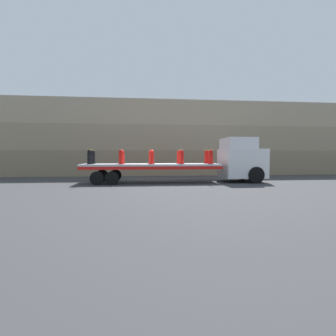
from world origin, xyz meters
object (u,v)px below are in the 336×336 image
(fire_hydrant_red_near_1, at_px, (121,157))
(flatbed_trailer, at_px, (142,167))
(fire_hydrant_black_far_0, at_px, (93,157))
(fire_hydrant_red_near_2, at_px, (152,157))
(fire_hydrant_red_far_4, at_px, (207,157))
(fire_hydrant_red_far_3, at_px, (179,157))
(fire_hydrant_red_near_4, at_px, (211,157))
(fire_hydrant_black_near_0, at_px, (90,157))
(fire_hydrant_red_far_2, at_px, (151,157))
(truck_cab, at_px, (243,160))
(fire_hydrant_red_far_1, at_px, (122,157))
(fire_hydrant_red_near_3, at_px, (182,157))

(fire_hydrant_red_near_1, bearing_deg, flatbed_trailer, 22.27)
(fire_hydrant_black_far_0, xyz_separation_m, fire_hydrant_red_near_2, (3.87, -1.08, 0.00))
(fire_hydrant_black_far_0, distance_m, fire_hydrant_red_far_4, 7.75)
(fire_hydrant_red_far_3, distance_m, fire_hydrant_red_far_4, 1.94)
(fire_hydrant_red_near_2, xyz_separation_m, fire_hydrant_red_near_4, (3.87, 0.00, 0.00))
(fire_hydrant_black_near_0, xyz_separation_m, fire_hydrant_red_far_2, (3.87, 1.08, 0.00))
(fire_hydrant_black_near_0, bearing_deg, fire_hydrant_red_near_1, 0.00)
(truck_cab, xyz_separation_m, flatbed_trailer, (-6.89, 0.00, -0.51))
(fire_hydrant_black_near_0, xyz_separation_m, fire_hydrant_red_near_2, (3.87, 0.00, 0.00))
(fire_hydrant_red_near_1, bearing_deg, truck_cab, 3.75)
(truck_cab, height_order, fire_hydrant_red_near_4, truck_cab)
(fire_hydrant_red_near_4, height_order, fire_hydrant_red_far_4, same)
(fire_hydrant_red_far_1, distance_m, fire_hydrant_red_far_2, 1.94)
(truck_cab, relative_size, fire_hydrant_red_far_1, 3.24)
(fire_hydrant_black_near_0, relative_size, fire_hydrant_red_far_3, 1.00)
(fire_hydrant_black_far_0, height_order, fire_hydrant_red_near_3, same)
(flatbed_trailer, xyz_separation_m, fire_hydrant_red_far_3, (2.56, 0.54, 0.69))
(fire_hydrant_red_near_1, distance_m, fire_hydrant_red_near_4, 5.81)
(fire_hydrant_red_far_1, bearing_deg, fire_hydrant_red_far_2, 0.00)
(flatbed_trailer, bearing_deg, fire_hydrant_red_far_4, 6.83)
(fire_hydrant_red_near_2, xyz_separation_m, fire_hydrant_red_far_2, (0.00, 1.08, 0.00))
(flatbed_trailer, relative_size, fire_hydrant_black_near_0, 9.71)
(fire_hydrant_red_far_4, bearing_deg, flatbed_trailer, -173.17)
(truck_cab, distance_m, fire_hydrant_red_near_4, 2.46)
(fire_hydrant_red_far_2, distance_m, fire_hydrant_red_near_3, 2.22)
(fire_hydrant_red_near_1, distance_m, fire_hydrant_red_near_2, 1.94)
(truck_cab, distance_m, flatbed_trailer, 6.91)
(fire_hydrant_red_far_3, bearing_deg, fire_hydrant_black_near_0, -169.50)
(flatbed_trailer, xyz_separation_m, fire_hydrant_red_near_3, (2.56, -0.54, 0.69))
(flatbed_trailer, xyz_separation_m, fire_hydrant_red_far_4, (4.50, 0.54, 0.69))
(fire_hydrant_red_near_4, bearing_deg, fire_hydrant_red_far_2, 164.46)
(fire_hydrant_red_near_3, bearing_deg, fire_hydrant_red_far_3, 90.00)
(fire_hydrant_red_far_2, distance_m, fire_hydrant_red_far_3, 1.94)
(fire_hydrant_red_far_1, distance_m, fire_hydrant_red_near_2, 2.22)
(truck_cab, height_order, fire_hydrant_red_near_3, truck_cab)
(fire_hydrant_red_near_3, bearing_deg, truck_cab, 7.08)
(fire_hydrant_black_near_0, xyz_separation_m, fire_hydrant_red_near_1, (1.94, 0.00, 0.00))
(flatbed_trailer, distance_m, fire_hydrant_red_near_3, 2.70)
(truck_cab, xyz_separation_m, fire_hydrant_red_near_1, (-8.21, -0.54, 0.18))
(fire_hydrant_red_near_1, bearing_deg, fire_hydrant_red_far_1, 90.00)
(truck_cab, height_order, fire_hydrant_red_near_2, truck_cab)
(fire_hydrant_red_near_1, bearing_deg, fire_hydrant_red_far_4, 10.50)
(fire_hydrant_black_far_0, bearing_deg, fire_hydrant_red_far_2, 0.00)
(fire_hydrant_black_far_0, relative_size, fire_hydrant_red_near_3, 1.00)
(fire_hydrant_black_near_0, relative_size, fire_hydrant_red_far_1, 1.00)
(fire_hydrant_red_near_4, bearing_deg, fire_hydrant_red_near_3, 180.00)
(fire_hydrant_black_far_0, bearing_deg, flatbed_trailer, -9.40)
(fire_hydrant_black_near_0, height_order, fire_hydrant_red_near_1, same)
(truck_cab, bearing_deg, fire_hydrant_red_far_4, 167.35)
(fire_hydrant_red_near_2, distance_m, fire_hydrant_red_far_3, 2.22)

